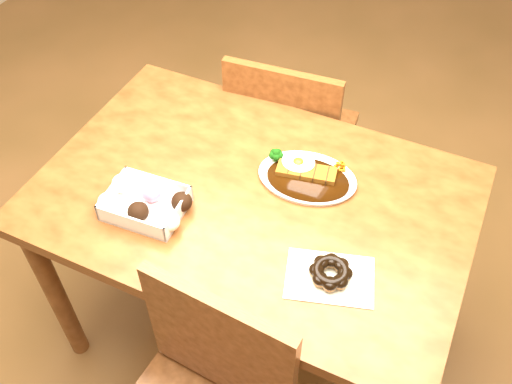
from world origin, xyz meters
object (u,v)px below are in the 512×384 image
at_px(donut_box, 145,203).
at_px(chair_far, 289,138).
at_px(table, 253,217).
at_px(katsu_curry_plate, 306,175).
at_px(pon_de_ring, 331,273).

bearing_deg(donut_box, chair_far, 79.32).
xyz_separation_m(table, chair_far, (-0.10, 0.54, -0.17)).
relative_size(table, katsu_curry_plate, 4.01).
height_order(chair_far, pon_de_ring, chair_far).
bearing_deg(table, katsu_curry_plate, 47.24).
height_order(chair_far, katsu_curry_plate, chair_far).
xyz_separation_m(chair_far, katsu_curry_plate, (0.21, -0.41, 0.29)).
height_order(katsu_curry_plate, pon_de_ring, katsu_curry_plate).
xyz_separation_m(table, pon_de_ring, (0.29, -0.17, 0.12)).
distance_m(chair_far, donut_box, 0.78).
relative_size(table, donut_box, 4.90).
relative_size(chair_far, katsu_curry_plate, 2.91).
distance_m(table, katsu_curry_plate, 0.20).
distance_m(katsu_curry_plate, donut_box, 0.46).
distance_m(katsu_curry_plate, pon_de_ring, 0.34).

